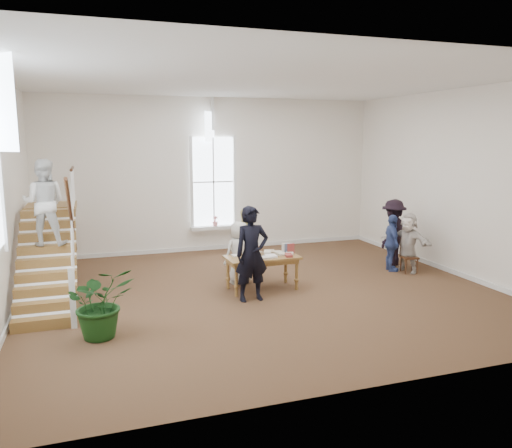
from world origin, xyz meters
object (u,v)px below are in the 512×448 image
object	(u,v)px
library_table	(263,260)
woman_cluster_c	(408,242)
floor_plant	(101,302)
side_chair	(408,254)
elderly_woman	(239,253)
person_yellow	(245,243)
woman_cluster_b	(393,233)
police_officer	(252,254)
woman_cluster_a	(392,243)

from	to	relation	value
library_table	woman_cluster_c	xyz separation A→B (m)	(3.92, 0.25, 0.08)
floor_plant	side_chair	size ratio (longest dim) A/B	1.42
elderly_woman	person_yellow	world-z (taller)	person_yellow
woman_cluster_c	floor_plant	xyz separation A→B (m)	(-7.40, -1.96, -0.14)
floor_plant	elderly_woman	bearing A→B (deg)	36.64
person_yellow	woman_cluster_c	distance (m)	4.08
library_table	woman_cluster_c	distance (m)	3.93
person_yellow	woman_cluster_b	xyz separation A→B (m)	(3.99, -0.20, 0.04)
side_chair	woman_cluster_c	bearing A→B (deg)	127.77
library_table	police_officer	size ratio (longest dim) A/B	0.83
police_officer	elderly_woman	xyz separation A→B (m)	(0.10, 1.25, -0.26)
police_officer	person_yellow	size ratio (longest dim) A/B	1.17
elderly_woman	floor_plant	xyz separation A→B (m)	(-3.11, -2.31, -0.12)
police_officer	floor_plant	world-z (taller)	police_officer
elderly_woman	person_yellow	size ratio (longest dim) A/B	0.87
woman_cluster_b	floor_plant	distance (m)	7.85
floor_plant	woman_cluster_c	bearing A→B (deg)	14.86
library_table	woman_cluster_b	size ratio (longest dim) A/B	0.92
woman_cluster_a	woman_cluster_c	bearing A→B (deg)	-106.08
elderly_woman	police_officer	bearing A→B (deg)	73.08
woman_cluster_b	side_chair	world-z (taller)	woman_cluster_b
elderly_woman	woman_cluster_a	xyz separation A→B (m)	(3.96, -0.15, -0.01)
person_yellow	side_chair	distance (m)	4.12
library_table	side_chair	world-z (taller)	side_chair
woman_cluster_b	floor_plant	xyz separation A→B (m)	(-7.40, -2.61, -0.27)
library_table	woman_cluster_a	size ratio (longest dim) A/B	1.13
police_officer	side_chair	world-z (taller)	police_officer
woman_cluster_b	person_yellow	bearing A→B (deg)	-37.07
library_table	police_officer	xyz separation A→B (m)	(-0.47, -0.65, 0.31)
woman_cluster_a	floor_plant	bearing A→B (deg)	121.99
library_table	elderly_woman	distance (m)	0.71
woman_cluster_a	floor_plant	size ratio (longest dim) A/B	1.18
woman_cluster_b	woman_cluster_c	size ratio (longest dim) A/B	1.17
police_officer	woman_cluster_b	bearing A→B (deg)	15.49
elderly_woman	person_yellow	xyz separation A→B (m)	(0.30, 0.50, 0.11)
library_table	woman_cluster_c	size ratio (longest dim) A/B	1.08
woman_cluster_a	woman_cluster_b	size ratio (longest dim) A/B	0.82
library_table	floor_plant	bearing A→B (deg)	-155.66
woman_cluster_b	elderly_woman	bearing A→B (deg)	-30.21
police_officer	floor_plant	size ratio (longest dim) A/B	1.62
person_yellow	woman_cluster_b	size ratio (longest dim) A/B	0.95
elderly_woman	woman_cluster_a	world-z (taller)	elderly_woman
police_officer	library_table	bearing A→B (deg)	49.98
police_officer	person_yellow	xyz separation A→B (m)	(0.40, 1.75, -0.14)
woman_cluster_b	woman_cluster_a	bearing A→B (deg)	19.30
woman_cluster_b	side_chair	size ratio (longest dim) A/B	2.06
woman_cluster_a	woman_cluster_b	xyz separation A→B (m)	(0.33, 0.45, 0.16)
elderly_woman	woman_cluster_a	bearing A→B (deg)	165.53
woman_cluster_c	side_chair	bearing A→B (deg)	1.60
woman_cluster_c	floor_plant	bearing A→B (deg)	-99.99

